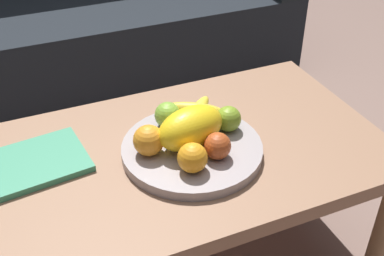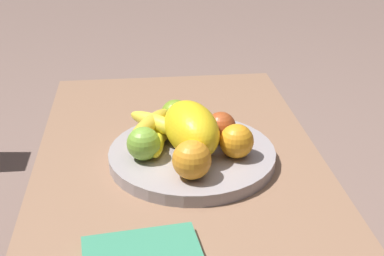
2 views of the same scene
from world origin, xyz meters
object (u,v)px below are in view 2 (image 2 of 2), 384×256
melon_large_front (191,129)px  fruit_bowl (192,155)px  orange_front (237,141)px  apple_left (176,114)px  banana_bunch (156,131)px  apple_front (144,144)px  orange_left (192,160)px  apple_right (221,127)px  coffee_table (183,195)px

melon_large_front → fruit_bowl: bearing=-28.6°
melon_large_front → orange_front: (-0.03, -0.09, -0.02)m
orange_front → apple_left: (0.14, 0.11, -0.00)m
fruit_bowl → banana_bunch: 0.09m
orange_front → apple_front: bearing=86.5°
orange_left → apple_right: size_ratio=1.15×
orange_left → apple_right: 0.16m
melon_large_front → banana_bunch: 0.08m
orange_left → apple_front: orange_left is taller
coffee_table → orange_left: size_ratio=14.77×
fruit_bowl → apple_right: size_ratio=5.35×
fruit_bowl → apple_right: 0.09m
orange_left → apple_right: bearing=-28.5°
apple_left → apple_front: bearing=150.7°
orange_front → banana_bunch: 0.17m
orange_left → apple_left: (0.21, 0.01, -0.00)m
banana_bunch → melon_large_front: bearing=-118.7°
coffee_table → apple_right: size_ratio=17.05×
coffee_table → orange_front: size_ratio=15.86×
apple_front → apple_left: size_ratio=1.03×
apple_front → apple_right: (0.06, -0.16, -0.00)m
coffee_table → banana_bunch: bearing=28.1°
coffee_table → orange_left: (-0.05, -0.01, 0.11)m
apple_front → banana_bunch: apple_front is taller
banana_bunch → coffee_table: bearing=-151.9°
orange_front → orange_left: orange_left is taller
apple_front → orange_front: bearing=-93.5°
orange_front → apple_left: 0.18m
coffee_table → melon_large_front: 0.13m
apple_front → apple_right: apple_front is taller
melon_large_front → apple_left: melon_large_front is taller
orange_left → apple_front: 0.12m
melon_large_front → apple_right: size_ratio=2.70×
melon_large_front → apple_front: bearing=102.4°
coffee_table → apple_left: 0.19m
apple_right → melon_large_front: bearing=120.4°
fruit_bowl → apple_right: apple_right is taller
apple_right → banana_bunch: (-0.00, 0.14, -0.00)m
apple_left → banana_bunch: (-0.07, 0.05, -0.00)m
melon_large_front → apple_right: 0.08m
apple_left → fruit_bowl: bearing=-167.6°
melon_large_front → orange_left: bearing=174.3°
fruit_bowl → orange_front: orange_front is taller
orange_left → banana_bunch: size_ratio=0.45×
coffee_table → orange_front: bearing=-81.0°
coffee_table → apple_front: (0.03, 0.07, 0.11)m
fruit_bowl → orange_left: bearing=173.6°
apple_left → banana_bunch: 0.09m
fruit_bowl → apple_front: bearing=103.8°
fruit_bowl → apple_front: 0.11m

